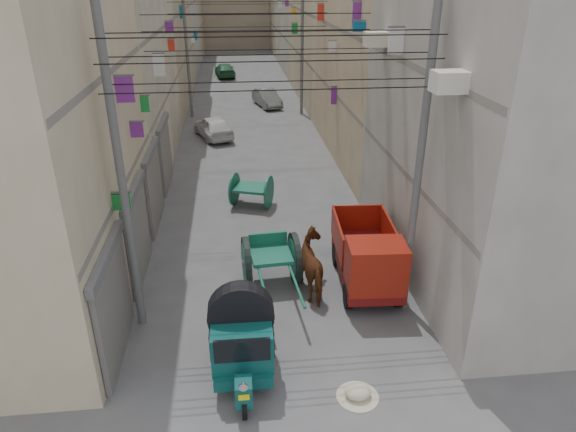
{
  "coord_description": "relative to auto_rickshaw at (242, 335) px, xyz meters",
  "views": [
    {
      "loc": [
        -0.92,
        -5.58,
        8.47
      ],
      "look_at": [
        0.38,
        6.5,
        2.71
      ],
      "focal_mm": 32.0,
      "sensor_mm": 36.0,
      "label": 1
    }
  ],
  "objects": [
    {
      "name": "building_row_left",
      "position": [
        -7.04,
        30.34,
        5.38
      ],
      "size": [
        8.0,
        62.0,
        14.0
      ],
      "color": "#C6B596",
      "rests_on": "ground"
    },
    {
      "name": "building_row_right",
      "position": [
        8.95,
        30.34,
        5.38
      ],
      "size": [
        8.0,
        62.0,
        14.0
      ],
      "color": "#A6A19B",
      "rests_on": "ground"
    },
    {
      "name": "shutters_left",
      "position": [
        -2.96,
        6.59,
        0.41
      ],
      "size": [
        0.18,
        14.4,
        2.88
      ],
      "color": "#545359",
      "rests_on": "ground"
    },
    {
      "name": "signboards",
      "position": [
        0.95,
        17.87,
        2.35
      ],
      "size": [
        8.22,
        40.52,
        5.67
      ],
      "color": "#F5A41C",
      "rests_on": "ground"
    },
    {
      "name": "ac_units",
      "position": [
        4.61,
        3.88,
        6.35
      ],
      "size": [
        0.7,
        6.55,
        3.35
      ],
      "color": "beige",
      "rests_on": "ground"
    },
    {
      "name": "utility_poles",
      "position": [
        0.96,
        13.21,
        2.92
      ],
      "size": [
        7.4,
        22.2,
        8.0
      ],
      "color": "#565658",
      "rests_on": "ground"
    },
    {
      "name": "overhead_cables",
      "position": [
        0.96,
        10.61,
        5.69
      ],
      "size": [
        7.4,
        22.52,
        1.12
      ],
      "color": "black",
      "rests_on": "ground"
    },
    {
      "name": "auto_rickshaw",
      "position": [
        0.0,
        0.0,
        0.0
      ],
      "size": [
        1.5,
        2.61,
        1.83
      ],
      "rotation": [
        0.0,
        0.0,
        -0.01
      ],
      "color": "black",
      "rests_on": "ground"
    },
    {
      "name": "tonga_cart",
      "position": [
        0.95,
        3.76,
        -0.27
      ],
      "size": [
        1.73,
        3.54,
        1.56
      ],
      "rotation": [
        0.0,
        0.0,
        0.08
      ],
      "color": "black",
      "rests_on": "ground"
    },
    {
      "name": "mini_truck",
      "position": [
        3.71,
        3.03,
        -0.11
      ],
      "size": [
        1.79,
        3.66,
        2.01
      ],
      "rotation": [
        0.0,
        0.0,
        -0.06
      ],
      "color": "black",
      "rests_on": "ground"
    },
    {
      "name": "second_cart",
      "position": [
        0.62,
        9.53,
        -0.37
      ],
      "size": [
        1.86,
        1.75,
        1.33
      ],
      "rotation": [
        0.0,
        0.0,
        -0.34
      ],
      "color": "#145943",
      "rests_on": "ground"
    },
    {
      "name": "feed_sack",
      "position": [
        2.48,
        -1.05,
        -0.93
      ],
      "size": [
        0.59,
        0.47,
        0.29
      ],
      "primitive_type": "ellipsoid",
      "color": "beige",
      "rests_on": "ground"
    },
    {
      "name": "horse",
      "position": [
        2.2,
        3.21,
        -0.23
      ],
      "size": [
        1.24,
        2.14,
        1.7
      ],
      "primitive_type": "imported",
      "rotation": [
        0.0,
        0.0,
        3.31
      ],
      "color": "brown",
      "rests_on": "ground"
    },
    {
      "name": "distant_car_white",
      "position": [
        -1.13,
        19.29,
        -0.45
      ],
      "size": [
        2.59,
        3.96,
        1.25
      ],
      "primitive_type": "imported",
      "rotation": [
        0.0,
        0.0,
        3.47
      ],
      "color": "silver",
      "rests_on": "ground"
    },
    {
      "name": "distant_car_grey",
      "position": [
        2.43,
        26.6,
        -0.5
      ],
      "size": [
        2.05,
        3.72,
        1.16
      ],
      "primitive_type": "imported",
      "rotation": [
        0.0,
        0.0,
        0.24
      ],
      "color": "#5D625E",
      "rests_on": "ground"
    },
    {
      "name": "distant_car_green",
      "position": [
        -0.55,
        38.44,
        -0.5
      ],
      "size": [
        2.05,
        4.12,
        1.15
      ],
      "primitive_type": "imported",
      "rotation": [
        0.0,
        0.0,
        3.26
      ],
      "color": "#205F38",
      "rests_on": "ground"
    }
  ]
}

